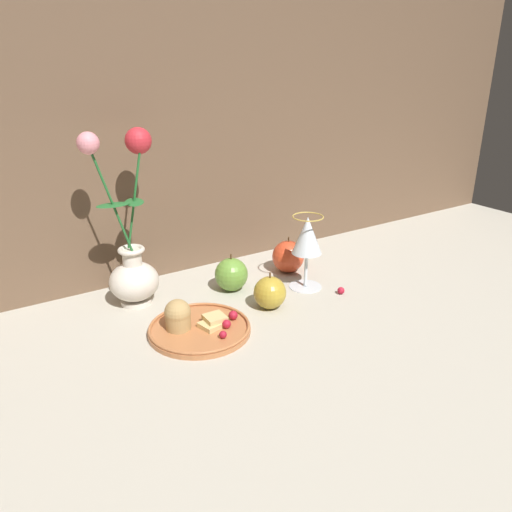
{
  "coord_description": "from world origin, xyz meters",
  "views": [
    {
      "loc": [
        -0.49,
        -0.82,
        0.51
      ],
      "look_at": [
        0.07,
        0.06,
        0.1
      ],
      "focal_mm": 35.0,
      "sensor_mm": 36.0,
      "label": 1
    }
  ],
  "objects_px": {
    "wine_glass": "(307,238)",
    "vase": "(132,256)",
    "apple_at_table_edge": "(231,274)",
    "apple_beside_vase": "(270,293)",
    "plate_with_pastries": "(195,325)",
    "apple_near_glass": "(288,256)"
  },
  "relations": [
    {
      "from": "vase",
      "to": "wine_glass",
      "type": "bearing_deg",
      "value": -20.53
    },
    {
      "from": "apple_beside_vase",
      "to": "apple_at_table_edge",
      "type": "distance_m",
      "value": 0.13
    },
    {
      "from": "apple_near_glass",
      "to": "apple_at_table_edge",
      "type": "xyz_separation_m",
      "value": [
        -0.18,
        -0.02,
        -0.0
      ]
    },
    {
      "from": "vase",
      "to": "plate_with_pastries",
      "type": "relative_size",
      "value": 1.86
    },
    {
      "from": "plate_with_pastries",
      "to": "wine_glass",
      "type": "relative_size",
      "value": 1.16
    },
    {
      "from": "wine_glass",
      "to": "apple_near_glass",
      "type": "distance_m",
      "value": 0.13
    },
    {
      "from": "apple_at_table_edge",
      "to": "plate_with_pastries",
      "type": "bearing_deg",
      "value": -140.41
    },
    {
      "from": "vase",
      "to": "apple_at_table_edge",
      "type": "bearing_deg",
      "value": -14.82
    },
    {
      "from": "vase",
      "to": "apple_at_table_edge",
      "type": "distance_m",
      "value": 0.23
    },
    {
      "from": "vase",
      "to": "apple_at_table_edge",
      "type": "xyz_separation_m",
      "value": [
        0.22,
        -0.06,
        -0.07
      ]
    },
    {
      "from": "apple_beside_vase",
      "to": "apple_near_glass",
      "type": "height_order",
      "value": "apple_near_glass"
    },
    {
      "from": "vase",
      "to": "apple_beside_vase",
      "type": "bearing_deg",
      "value": -37.19
    },
    {
      "from": "plate_with_pastries",
      "to": "apple_beside_vase",
      "type": "bearing_deg",
      "value": 2.53
    },
    {
      "from": "plate_with_pastries",
      "to": "apple_at_table_edge",
      "type": "bearing_deg",
      "value": 39.59
    },
    {
      "from": "wine_glass",
      "to": "apple_near_glass",
      "type": "height_order",
      "value": "wine_glass"
    },
    {
      "from": "plate_with_pastries",
      "to": "apple_near_glass",
      "type": "distance_m",
      "value": 0.37
    },
    {
      "from": "wine_glass",
      "to": "apple_at_table_edge",
      "type": "height_order",
      "value": "wine_glass"
    },
    {
      "from": "wine_glass",
      "to": "apple_at_table_edge",
      "type": "distance_m",
      "value": 0.2
    },
    {
      "from": "wine_glass",
      "to": "vase",
      "type": "bearing_deg",
      "value": 159.47
    },
    {
      "from": "plate_with_pastries",
      "to": "apple_beside_vase",
      "type": "xyz_separation_m",
      "value": [
        0.19,
        0.01,
        0.02
      ]
    },
    {
      "from": "apple_at_table_edge",
      "to": "vase",
      "type": "bearing_deg",
      "value": 165.18
    },
    {
      "from": "apple_near_glass",
      "to": "apple_at_table_edge",
      "type": "distance_m",
      "value": 0.18
    }
  ]
}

